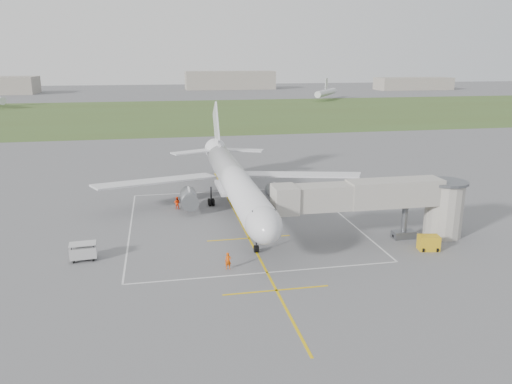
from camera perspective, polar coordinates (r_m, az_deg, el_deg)
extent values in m
plane|color=#57575A|center=(68.79, -2.32, -2.45)|extent=(700.00, 700.00, 0.00)
cube|color=#425625|center=(196.19, -8.30, 8.87)|extent=(700.00, 120.00, 0.02)
cube|color=gold|center=(64.10, -1.62, -3.77)|extent=(0.25, 60.00, 0.01)
cube|color=gold|center=(46.86, 2.34, -11.15)|extent=(10.00, 0.25, 0.01)
cube|color=gold|center=(59.46, -0.81, -5.30)|extent=(10.00, 0.25, 0.01)
cube|color=silver|center=(80.20, -3.65, 0.09)|extent=(28.00, 0.20, 0.01)
cube|color=silver|center=(50.38, 1.27, -9.18)|extent=(28.00, 0.20, 0.01)
cube|color=silver|center=(64.39, -14.18, -4.15)|extent=(0.20, 32.00, 0.01)
cube|color=silver|center=(68.59, 9.86, -2.72)|extent=(0.20, 32.00, 0.01)
cylinder|color=silver|center=(67.57, -2.36, 1.19)|extent=(3.80, 36.00, 3.80)
ellipsoid|color=silver|center=(50.56, 0.81, -3.62)|extent=(3.80, 7.22, 3.80)
cube|color=black|center=(49.39, 1.03, -2.80)|extent=(2.40, 1.60, 0.99)
cone|color=silver|center=(87.36, -4.45, 4.61)|extent=(3.80, 6.00, 3.80)
cube|color=silver|center=(75.69, 4.82, 2.00)|extent=(17.93, 11.24, 1.23)
cube|color=silver|center=(72.86, -11.27, 1.24)|extent=(17.93, 11.24, 1.23)
cube|color=silver|center=(70.83, -2.72, 0.54)|extent=(4.20, 8.00, 0.50)
cube|color=silver|center=(87.37, -4.56, 7.47)|extent=(0.30, 7.89, 8.65)
cube|color=silver|center=(85.67, -4.34, 5.29)|extent=(0.35, 5.00, 1.20)
cube|color=silver|center=(87.61, -1.69, 4.81)|extent=(7.85, 5.03, 0.20)
cube|color=silver|center=(86.65, -7.19, 4.58)|extent=(7.85, 5.03, 0.20)
cylinder|color=slate|center=(71.76, 2.25, -0.13)|extent=(2.30, 4.20, 2.30)
cube|color=silver|center=(71.28, 2.31, 0.43)|extent=(0.25, 2.40, 1.20)
cylinder|color=slate|center=(70.02, -7.67, -0.64)|extent=(2.30, 4.20, 2.30)
cube|color=silver|center=(69.52, -7.68, -0.07)|extent=(0.25, 2.40, 1.20)
cylinder|color=black|center=(54.87, 0.04, -5.64)|extent=(0.18, 0.18, 2.60)
cylinder|color=black|center=(55.17, -0.08, -6.52)|extent=(0.28, 0.80, 0.80)
cylinder|color=black|center=(55.21, 0.15, -6.50)|extent=(0.28, 0.80, 0.80)
cylinder|color=black|center=(73.12, -0.63, -0.23)|extent=(0.22, 0.22, 2.80)
cylinder|color=black|center=(72.99, -0.79, -1.01)|extent=(0.32, 0.96, 0.96)
cylinder|color=black|center=(73.09, -0.36, -0.99)|extent=(0.32, 0.96, 0.96)
cylinder|color=black|center=(73.65, -0.89, -0.86)|extent=(0.32, 0.96, 0.96)
cylinder|color=black|center=(73.75, -0.46, -0.84)|extent=(0.32, 0.96, 0.96)
cylinder|color=black|center=(72.32, -5.15, -0.47)|extent=(0.22, 0.22, 2.80)
cylinder|color=black|center=(72.21, -5.33, -1.25)|extent=(0.32, 0.96, 0.96)
cylinder|color=black|center=(72.27, -4.88, -1.23)|extent=(0.32, 0.96, 0.96)
cylinder|color=black|center=(72.88, -5.38, -1.10)|extent=(0.32, 0.96, 0.96)
cylinder|color=black|center=(72.94, -4.95, -1.08)|extent=(0.32, 0.96, 0.96)
cube|color=#A19D92|center=(56.37, 7.58, -0.60)|extent=(11.09, 2.90, 2.80)
cube|color=#A19D92|center=(59.67, 15.54, -0.05)|extent=(11.09, 3.10, 3.00)
cube|color=#A19D92|center=(55.16, 3.30, -0.84)|extent=(2.60, 3.40, 3.00)
cylinder|color=#56595E|center=(61.36, 16.60, -3.23)|extent=(0.70, 0.70, 4.20)
cube|color=#56595E|center=(61.88, 16.48, -4.68)|extent=(2.60, 1.40, 0.90)
cylinder|color=#A19D92|center=(63.48, 20.68, -1.93)|extent=(4.40, 4.40, 6.40)
cylinder|color=#56595E|center=(62.63, 20.96, 1.05)|extent=(5.00, 5.00, 0.30)
cylinder|color=black|center=(61.47, 15.65, -4.85)|extent=(0.70, 0.30, 0.70)
cylinder|color=black|center=(62.37, 17.30, -4.68)|extent=(0.70, 0.30, 0.70)
cube|color=gold|center=(58.91, 19.13, -5.51)|extent=(2.45, 1.82, 1.67)
cylinder|color=black|center=(58.32, 18.55, -6.29)|extent=(0.31, 0.52, 0.49)
cylinder|color=black|center=(58.85, 19.99, -6.22)|extent=(0.31, 0.52, 0.49)
cube|color=#B7B7B7|center=(56.02, -19.14, -6.48)|extent=(2.84, 1.85, 1.19)
cube|color=#B7B7B7|center=(55.70, -19.22, -5.60)|extent=(2.84, 1.85, 0.09)
cylinder|color=black|center=(55.43, -20.31, -6.59)|extent=(0.09, 0.09, 1.41)
cylinder|color=black|center=(55.27, -18.06, -6.44)|extent=(0.09, 0.09, 1.41)
cylinder|color=black|center=(56.64, -20.23, -6.11)|extent=(0.09, 0.09, 1.41)
cylinder|color=black|center=(56.49, -18.03, -5.97)|extent=(0.09, 0.09, 1.41)
cylinder|color=black|center=(55.80, -20.11, -7.44)|extent=(0.23, 0.45, 0.43)
cylinder|color=black|center=(55.66, -18.10, -7.31)|extent=(0.23, 0.45, 0.43)
cylinder|color=black|center=(56.90, -20.04, -6.99)|extent=(0.23, 0.45, 0.43)
cylinder|color=black|center=(56.77, -18.06, -6.87)|extent=(0.23, 0.45, 0.43)
imported|color=#D74A06|center=(50.92, -3.20, -7.87)|extent=(0.64, 0.42, 1.74)
imported|color=#FF3608|center=(71.39, -9.02, -1.23)|extent=(1.08, 0.98, 1.79)
cube|color=gray|center=(348.75, -3.01, 12.65)|extent=(60.00, 20.00, 12.00)
cube|color=gray|center=(358.18, 17.54, 11.73)|extent=(50.00, 18.00, 8.00)
cylinder|color=silver|center=(262.42, 8.01, 11.18)|extent=(20.36, 28.43, 3.20)
cube|color=silver|center=(262.16, 8.05, 12.16)|extent=(2.46, 3.50, 5.50)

